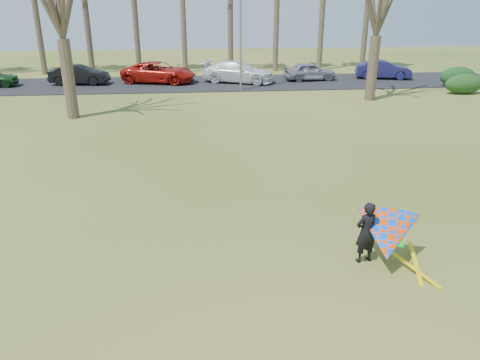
{
  "coord_description": "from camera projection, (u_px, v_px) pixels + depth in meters",
  "views": [
    {
      "loc": [
        -1.28,
        -11.12,
        6.32
      ],
      "look_at": [
        0.0,
        2.0,
        1.1
      ],
      "focal_mm": 35.0,
      "sensor_mm": 36.0,
      "label": 1
    }
  ],
  "objects": [
    {
      "name": "hedge_far",
      "position": [
        458.0,
        77.0,
        34.38
      ],
      "size": [
        2.67,
        1.25,
        1.48
      ],
      "primitive_type": "ellipsoid",
      "color": "#153B19",
      "rests_on": "ground"
    },
    {
      "name": "car_5",
      "position": [
        383.0,
        70.0,
        37.45
      ],
      "size": [
        4.57,
        2.48,
        1.43
      ],
      "primitive_type": "imported",
      "rotation": [
        0.0,
        0.0,
        1.34
      ],
      "color": "#1D1B51",
      "rests_on": "parking_strip"
    },
    {
      "name": "streetlight",
      "position": [
        243.0,
        25.0,
        31.65
      ],
      "size": [
        2.28,
        0.18,
        8.0
      ],
      "color": "gray",
      "rests_on": "ground"
    },
    {
      "name": "car_4",
      "position": [
        310.0,
        71.0,
        36.74
      ],
      "size": [
        4.17,
        1.96,
        1.38
      ],
      "primitive_type": "imported",
      "rotation": [
        0.0,
        0.0,
        1.65
      ],
      "color": "gray",
      "rests_on": "parking_strip"
    },
    {
      "name": "parking_strip",
      "position": [
        211.0,
        83.0,
        35.86
      ],
      "size": [
        46.0,
        7.0,
        0.06
      ],
      "primitive_type": "cube",
      "color": "black",
      "rests_on": "ground"
    },
    {
      "name": "kite_flyer",
      "position": [
        385.0,
        235.0,
        11.47
      ],
      "size": [
        2.13,
        2.39,
        2.02
      ],
      "color": "black",
      "rests_on": "ground"
    },
    {
      "name": "hedge_near",
      "position": [
        464.0,
        84.0,
        31.93
      ],
      "size": [
        2.71,
        1.23,
        1.36
      ],
      "primitive_type": "ellipsoid",
      "color": "#183B15",
      "rests_on": "ground"
    },
    {
      "name": "car_3",
      "position": [
        238.0,
        72.0,
        35.78
      ],
      "size": [
        5.94,
        4.1,
        1.6
      ],
      "primitive_type": "imported",
      "rotation": [
        0.0,
        0.0,
        1.19
      ],
      "color": "white",
      "rests_on": "parking_strip"
    },
    {
      "name": "ground",
      "position": [
        247.0,
        244.0,
        12.74
      ],
      "size": [
        100.0,
        100.0,
        0.0
      ],
      "primitive_type": "plane",
      "color": "#2D5913",
      "rests_on": "ground"
    },
    {
      "name": "car_2",
      "position": [
        159.0,
        72.0,
        35.7
      ],
      "size": [
        6.07,
        3.94,
        1.55
      ],
      "primitive_type": "imported",
      "rotation": [
        0.0,
        0.0,
        1.31
      ],
      "color": "#B5160E",
      "rests_on": "parking_strip"
    },
    {
      "name": "car_1",
      "position": [
        79.0,
        75.0,
        34.99
      ],
      "size": [
        4.47,
        2.0,
        1.42
      ],
      "primitive_type": "imported",
      "rotation": [
        0.0,
        0.0,
        1.45
      ],
      "color": "black",
      "rests_on": "parking_strip"
    }
  ]
}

